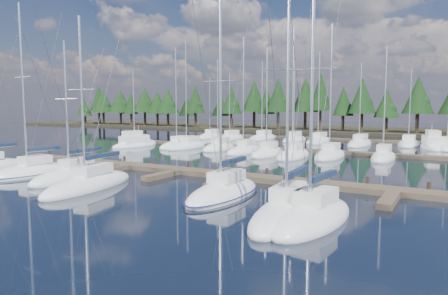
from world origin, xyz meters
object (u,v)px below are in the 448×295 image
Objects in this scene: front_sailboat_3 at (90,184)px; motor_yacht_left at (134,144)px; front_sailboat_5 at (289,212)px; front_sailboat_6 at (313,217)px; main_dock at (177,171)px; front_sailboat_2 at (74,175)px; motor_yacht_right at (432,145)px; front_sailboat_1 at (32,172)px; front_sailboat_4 at (224,193)px.

front_sailboat_3 is 31.19m from motor_yacht_left.
front_sailboat_6 is at bearing -15.86° from front_sailboat_5.
main_dock is at bearing 148.86° from front_sailboat_5.
front_sailboat_2 reaches higher than motor_yacht_right.
front_sailboat_5 reaches higher than main_dock.
front_sailboat_5 is at bearing -2.80° from front_sailboat_1.
main_dock is 3.18× the size of front_sailboat_4.
front_sailboat_5 is at bearing -31.14° from main_dock.
front_sailboat_1 is 1.09× the size of front_sailboat_6.
front_sailboat_1 is 1.28× the size of front_sailboat_2.
front_sailboat_5 is at bearing -23.99° from front_sailboat_4.
front_sailboat_4 is at bearing -103.88° from motor_yacht_right.
front_sailboat_3 is (8.72, -1.28, -0.02)m from front_sailboat_1.
main_dock is at bearing -117.30° from motor_yacht_right.
motor_yacht_right is (18.57, 35.99, 0.28)m from main_dock.
front_sailboat_1 is at bearing 177.20° from front_sailboat_5.
front_sailboat_3 is at bearing -25.43° from front_sailboat_2.
front_sailboat_4 is 0.96× the size of front_sailboat_5.
motor_yacht_right is at bearing 56.06° from front_sailboat_1.
motor_yacht_left is at bearing -153.51° from motor_yacht_right.
front_sailboat_2 is at bearing -132.99° from main_dock.
front_sailboat_6 reaches higher than front_sailboat_2.
front_sailboat_5 is 44.56m from motor_yacht_right.
front_sailboat_1 is at bearing -145.71° from main_dock.
front_sailboat_6 is at bearing -22.36° from front_sailboat_4.
front_sailboat_5 is (5.51, -2.45, 0.00)m from front_sailboat_4.
front_sailboat_1 is at bearing -67.09° from motor_yacht_left.
front_sailboat_4 is at bearing 3.89° from front_sailboat_1.
front_sailboat_2 is (4.49, 0.74, -0.02)m from front_sailboat_1.
front_sailboat_6 is at bearing -6.29° from front_sailboat_2.
front_sailboat_4 reaches higher than motor_yacht_right.
front_sailboat_2 is 4.69m from front_sailboat_3.
motor_yacht_left is (-28.67, 22.40, 0.16)m from front_sailboat_4.
front_sailboat_3 is 1.59× the size of motor_yacht_left.
front_sailboat_1 is at bearing -170.69° from front_sailboat_2.
motor_yacht_left is (-10.00, 23.67, 0.14)m from front_sailboat_1.
main_dock is at bearing 144.60° from front_sailboat_4.
main_dock is 10.10m from front_sailboat_4.
motor_yacht_left is 43.59m from motor_yacht_right.
front_sailboat_4 reaches higher than motor_yacht_left.
front_sailboat_1 is 25.69m from motor_yacht_left.
front_sailboat_6 is 1.72× the size of motor_yacht_left.
front_sailboat_4 is 0.97× the size of front_sailboat_6.
motor_yacht_right is at bearing 85.69° from front_sailboat_6.
front_sailboat_3 is at bearing 178.92° from front_sailboat_6.
motor_yacht_left is (-34.18, 24.85, 0.16)m from front_sailboat_5.
front_sailboat_5 reaches higher than front_sailboat_2.
front_sailboat_6 reaches higher than motor_yacht_right.
front_sailboat_3 is 0.91× the size of front_sailboat_5.
main_dock is 4.82× the size of motor_yacht_right.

